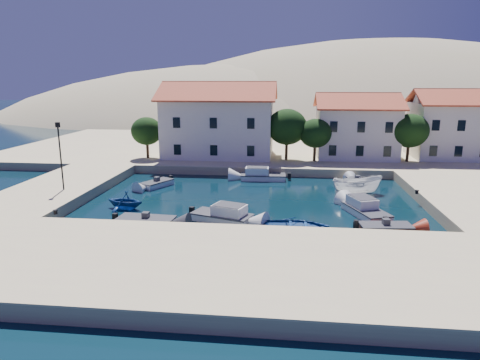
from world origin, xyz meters
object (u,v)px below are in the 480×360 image
object	(u,v)px
lamppost	(60,150)
building_left	(219,119)
cabin_cruiser_south	(222,215)
rowboat_south	(295,231)
building_mid	(356,125)
building_right	(449,123)
cabin_cruiser_east	(366,210)
boat_east	(357,194)

from	to	relation	value
lamppost	building_left	bearing A→B (deg)	60.10
lamppost	cabin_cruiser_south	xyz separation A→B (m)	(15.54, -4.50, -4.28)
building_left	rowboat_south	xyz separation A→B (m)	(9.77, -26.21, -5.94)
building_left	rowboat_south	distance (m)	28.59
building_mid	building_right	size ratio (longest dim) A/B	1.11
building_right	cabin_cruiser_east	world-z (taller)	building_right
cabin_cruiser_east	boat_east	world-z (taller)	cabin_cruiser_east
building_mid	cabin_cruiser_east	bearing A→B (deg)	-95.94
lamppost	rowboat_south	xyz separation A→B (m)	(21.27, -6.21, -4.75)
building_mid	lamppost	world-z (taller)	building_mid
building_left	cabin_cruiser_south	bearing A→B (deg)	-80.63
building_mid	building_right	world-z (taller)	building_right
lamppost	boat_east	distance (m)	28.41
cabin_cruiser_east	building_right	bearing A→B (deg)	-51.22
cabin_cruiser_south	boat_east	bearing A→B (deg)	58.91
building_left	building_mid	bearing A→B (deg)	3.18
building_left	lamppost	size ratio (longest dim) A/B	2.36
building_mid	cabin_cruiser_south	bearing A→B (deg)	-118.69
cabin_cruiser_east	boat_east	xyz separation A→B (m)	(0.38, 7.11, -0.48)
lamppost	rowboat_south	world-z (taller)	lamppost
lamppost	building_mid	bearing A→B (deg)	35.45
building_left	cabin_cruiser_east	world-z (taller)	building_left
lamppost	cabin_cruiser_east	world-z (taller)	lamppost
building_left	building_right	bearing A→B (deg)	3.81
cabin_cruiser_south	cabin_cruiser_east	xyz separation A→B (m)	(11.58, 2.69, 0.00)
cabin_cruiser_south	lamppost	bearing A→B (deg)	-176.59
building_mid	cabin_cruiser_south	size ratio (longest dim) A/B	2.03
building_left	lamppost	world-z (taller)	building_left
rowboat_south	building_left	bearing A→B (deg)	18.99
building_right	cabin_cruiser_south	size ratio (longest dim) A/B	1.82
building_right	cabin_cruiser_south	distance (m)	37.43
lamppost	building_right	bearing A→B (deg)	27.93
building_right	cabin_cruiser_south	bearing A→B (deg)	-134.40
building_left	lamppost	bearing A→B (deg)	-119.90
building_mid	building_right	bearing A→B (deg)	4.76
building_left	cabin_cruiser_east	xyz separation A→B (m)	(15.63, -21.81, -5.46)
building_mid	building_right	distance (m)	12.04
cabin_cruiser_east	rowboat_south	bearing A→B (deg)	106.77
building_left	building_mid	xyz separation A→B (m)	(18.00, 1.00, -0.71)
building_mid	cabin_cruiser_south	distance (m)	29.46
building_left	building_right	size ratio (longest dim) A/B	1.56
lamppost	rowboat_south	size ratio (longest dim) A/B	1.22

